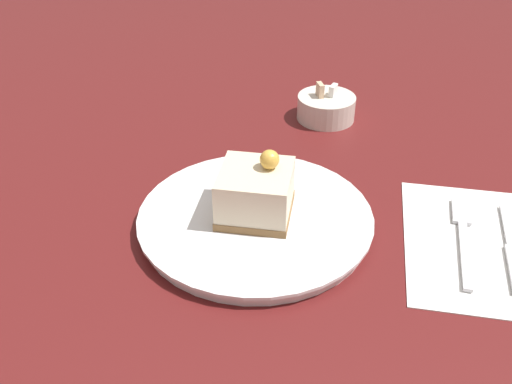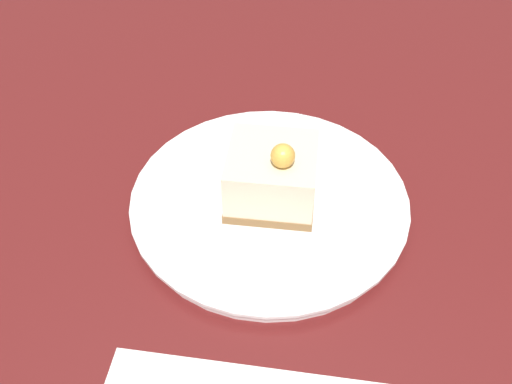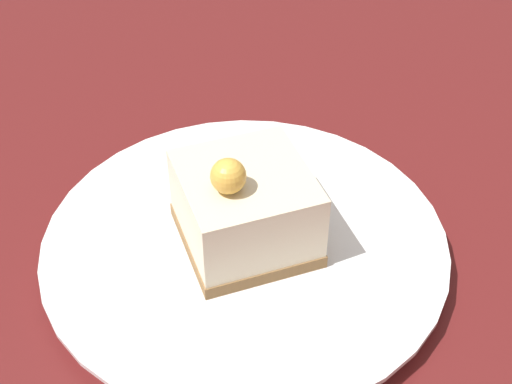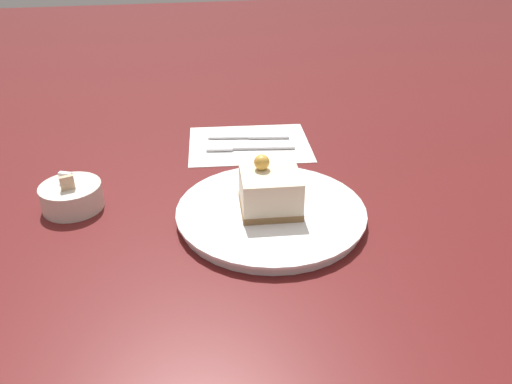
{
  "view_description": "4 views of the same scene",
  "coord_description": "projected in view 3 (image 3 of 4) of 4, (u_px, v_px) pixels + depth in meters",
  "views": [
    {
      "loc": [
        0.05,
        -0.54,
        0.43
      ],
      "look_at": [
        -0.0,
        0.03,
        0.04
      ],
      "focal_mm": 40.0,
      "sensor_mm": 36.0,
      "label": 1
    },
    {
      "loc": [
        0.4,
        0.02,
        0.44
      ],
      "look_at": [
        0.02,
        0.0,
        0.04
      ],
      "focal_mm": 40.0,
      "sensor_mm": 36.0,
      "label": 2
    },
    {
      "loc": [
        0.14,
        0.34,
        0.37
      ],
      "look_at": [
        -0.02,
        -0.0,
        0.04
      ],
      "focal_mm": 50.0,
      "sensor_mm": 36.0,
      "label": 3
    },
    {
      "loc": [
        -0.62,
        0.16,
        0.41
      ],
      "look_at": [
        0.02,
        0.04,
        0.04
      ],
      "focal_mm": 35.0,
      "sensor_mm": 36.0,
      "label": 4
    }
  ],
  "objects": [
    {
      "name": "cake_slice",
      "position": [
        245.0,
        208.0,
        0.48
      ],
      "size": [
        0.09,
        0.09,
        0.08
      ],
      "rotation": [
        0.0,
        0.0,
        -0.08
      ],
      "color": "olive",
      "rests_on": "plate"
    },
    {
      "name": "plate",
      "position": [
        247.0,
        245.0,
        0.51
      ],
      "size": [
        0.28,
        0.28,
        0.02
      ],
      "color": "white",
      "rests_on": "ground_plane"
    },
    {
      "name": "ground_plane",
      "position": [
        236.0,
        240.0,
        0.52
      ],
      "size": [
        4.0,
        4.0,
        0.0
      ],
      "primitive_type": "plane",
      "color": "#5B1919"
    }
  ]
}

